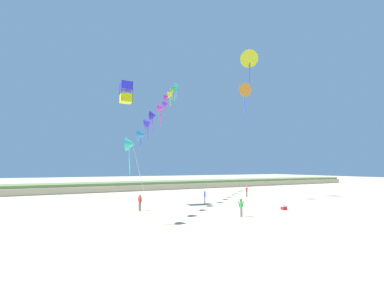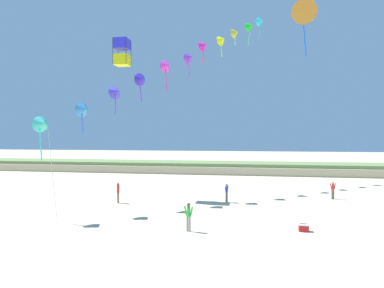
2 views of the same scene
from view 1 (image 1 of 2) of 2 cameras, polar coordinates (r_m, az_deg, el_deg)
ground_plane at (r=21.36m, az=16.95°, el=-17.34°), size 240.00×240.00×0.00m
dune_ridge at (r=55.47m, az=-11.89°, el=-9.03°), size 120.00×8.17×1.61m
person_near_left at (r=28.19m, az=-11.50°, el=-12.43°), size 0.46×0.50×1.70m
person_near_right at (r=41.23m, az=12.05°, el=-10.17°), size 0.56×0.28×1.63m
person_mid_center at (r=24.81m, az=10.83°, el=-13.45°), size 0.59×0.23×1.69m
person_far_left at (r=33.48m, az=2.84°, el=-11.51°), size 0.32×0.52×1.56m
kite_banner_string at (r=36.29m, az=-6.31°, el=8.99°), size 15.86×26.43×21.15m
large_kite_low_lead at (r=37.93m, az=11.48°, el=11.60°), size 2.08×1.16×4.48m
large_kite_mid_trail at (r=32.37m, az=-14.44°, el=11.04°), size 1.35×1.35×2.49m
large_kite_high_solo at (r=43.12m, az=12.58°, el=18.04°), size 3.37×3.28×5.29m
beach_cooler at (r=30.25m, az=19.73°, el=-13.20°), size 0.58×0.41×0.46m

